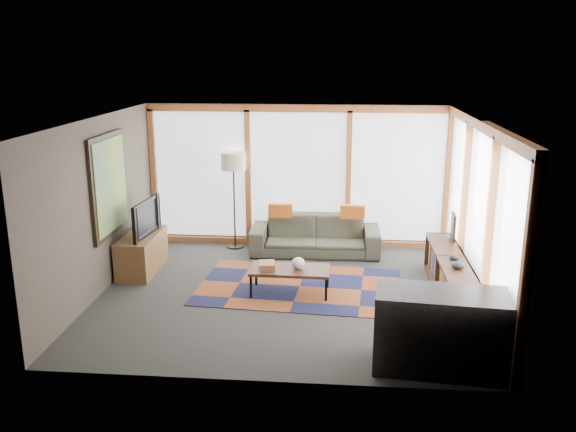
# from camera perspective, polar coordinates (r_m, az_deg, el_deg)

# --- Properties ---
(ground) EXTENTS (5.50, 5.50, 0.00)m
(ground) POSITION_cam_1_polar(r_m,az_deg,el_deg) (9.17, -0.22, -7.30)
(ground) COLOR #31312E
(ground) RESTS_ON ground
(room_envelope) EXTENTS (5.52, 5.02, 2.62)m
(room_envelope) POSITION_cam_1_polar(r_m,az_deg,el_deg) (9.22, 3.15, 2.84)
(room_envelope) COLOR #463C34
(room_envelope) RESTS_ON ground
(rug) EXTENTS (3.20, 2.19, 0.01)m
(rug) POSITION_cam_1_polar(r_m,az_deg,el_deg) (9.43, 1.10, -6.61)
(rug) COLOR brown
(rug) RESTS_ON ground
(sofa) EXTENTS (2.30, 0.93, 0.67)m
(sofa) POSITION_cam_1_polar(r_m,az_deg,el_deg) (10.87, 2.55, -1.81)
(sofa) COLOR #333529
(sofa) RESTS_ON ground
(pillow_left) EXTENTS (0.44, 0.16, 0.24)m
(pillow_left) POSITION_cam_1_polar(r_m,az_deg,el_deg) (10.77, -0.72, 0.53)
(pillow_left) COLOR #BE5818
(pillow_left) RESTS_ON sofa
(pillow_right) EXTENTS (0.44, 0.17, 0.24)m
(pillow_right) POSITION_cam_1_polar(r_m,az_deg,el_deg) (10.73, 6.07, 0.39)
(pillow_right) COLOR #BE5818
(pillow_right) RESTS_ON sofa
(floor_lamp) EXTENTS (0.45, 0.45, 1.77)m
(floor_lamp) POSITION_cam_1_polar(r_m,az_deg,el_deg) (11.09, -5.05, 1.44)
(floor_lamp) COLOR #332619
(floor_lamp) RESTS_ON ground
(coffee_table) EXTENTS (1.19, 0.61, 0.39)m
(coffee_table) POSITION_cam_1_polar(r_m,az_deg,el_deg) (9.13, 0.19, -6.09)
(coffee_table) COLOR #2F2113
(coffee_table) RESTS_ON ground
(book_stack) EXTENTS (0.27, 0.31, 0.09)m
(book_stack) POSITION_cam_1_polar(r_m,az_deg,el_deg) (9.05, -1.98, -4.65)
(book_stack) COLOR #995734
(book_stack) RESTS_ON coffee_table
(vase) EXTENTS (0.23, 0.23, 0.17)m
(vase) POSITION_cam_1_polar(r_m,az_deg,el_deg) (9.02, 0.97, -4.44)
(vase) COLOR silver
(vase) RESTS_ON coffee_table
(bookshelf) EXTENTS (0.43, 2.36, 0.59)m
(bookshelf) POSITION_cam_1_polar(r_m,az_deg,el_deg) (9.42, 14.88, -5.30)
(bookshelf) COLOR #2F2113
(bookshelf) RESTS_ON ground
(bowl_a) EXTENTS (0.20, 0.20, 0.09)m
(bowl_a) POSITION_cam_1_polar(r_m,az_deg,el_deg) (8.80, 15.63, -4.46)
(bowl_a) COLOR black
(bowl_a) RESTS_ON bookshelf
(bowl_b) EXTENTS (0.15, 0.15, 0.07)m
(bowl_b) POSITION_cam_1_polar(r_m,az_deg,el_deg) (9.14, 15.31, -3.76)
(bowl_b) COLOR black
(bowl_b) RESTS_ON bookshelf
(shelf_picture) EXTENTS (0.06, 0.33, 0.44)m
(shelf_picture) POSITION_cam_1_polar(r_m,az_deg,el_deg) (10.02, 15.20, -1.01)
(shelf_picture) COLOR black
(shelf_picture) RESTS_ON bookshelf
(tv_console) EXTENTS (0.52, 1.24, 0.62)m
(tv_console) POSITION_cam_1_polar(r_m,az_deg,el_deg) (10.29, -13.50, -3.37)
(tv_console) COLOR brown
(tv_console) RESTS_ON ground
(television) EXTENTS (0.23, 1.03, 0.59)m
(television) POSITION_cam_1_polar(r_m,az_deg,el_deg) (10.08, -13.62, -0.16)
(television) COLOR black
(television) RESTS_ON tv_console
(bar_counter) EXTENTS (1.52, 0.82, 0.93)m
(bar_counter) POSITION_cam_1_polar(r_m,az_deg,el_deg) (7.18, 14.06, -10.40)
(bar_counter) COLOR black
(bar_counter) RESTS_ON ground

